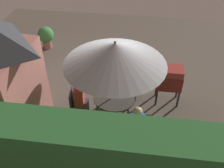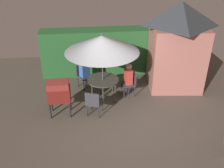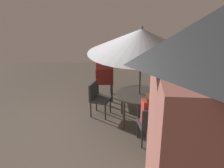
# 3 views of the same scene
# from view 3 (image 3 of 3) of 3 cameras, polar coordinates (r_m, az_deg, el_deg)

# --- Properties ---
(ground_plane) EXTENTS (11.00, 11.00, 0.00)m
(ground_plane) POSITION_cam_3_polar(r_m,az_deg,el_deg) (6.51, -6.12, -10.05)
(ground_plane) COLOR brown
(garden_shed) EXTENTS (2.19, 2.04, 3.23)m
(garden_shed) POSITION_cam_3_polar(r_m,az_deg,el_deg) (3.94, 21.64, -6.83)
(garden_shed) COLOR #B26B60
(garden_shed) RESTS_ON ground
(patio_table) EXTENTS (1.13, 1.13, 0.76)m
(patio_table) POSITION_cam_3_polar(r_m,az_deg,el_deg) (6.63, 5.80, -2.60)
(patio_table) COLOR #47423D
(patio_table) RESTS_ON ground
(patio_umbrella) EXTENTS (2.49, 2.49, 2.41)m
(patio_umbrella) POSITION_cam_3_polar(r_m,az_deg,el_deg) (6.19, 6.29, 9.10)
(patio_umbrella) COLOR #4C4C51
(patio_umbrella) RESTS_ON ground
(bbq_grill) EXTENTS (0.71, 0.51, 1.20)m
(bbq_grill) POSITION_cam_3_polar(r_m,az_deg,el_deg) (7.87, -1.65, 2.74)
(bbq_grill) COLOR maroon
(bbq_grill) RESTS_ON ground
(chair_near_shed) EXTENTS (0.52, 0.51, 0.90)m
(chair_near_shed) POSITION_cam_3_polar(r_m,az_deg,el_deg) (5.84, 8.17, -8.28)
(chair_near_shed) COLOR #38383D
(chair_near_shed) RESTS_ON ground
(chair_far_side) EXTENTS (0.65, 0.65, 0.90)m
(chair_far_side) POSITION_cam_3_polar(r_m,az_deg,el_deg) (7.49, 12.28, -1.50)
(chair_far_side) COLOR #38383D
(chair_far_side) RESTS_ON ground
(chair_toward_hedge) EXTENTS (0.59, 0.59, 0.90)m
(chair_toward_hedge) POSITION_cam_3_polar(r_m,az_deg,el_deg) (7.00, -3.11, -2.70)
(chair_toward_hedge) COLOR #38383D
(chair_toward_hedge) RESTS_ON ground
(person_in_red) EXTENTS (0.28, 0.37, 1.26)m
(person_in_red) POSITION_cam_3_polar(r_m,az_deg,el_deg) (5.78, 8.08, -5.61)
(person_in_red) COLOR #CC3D33
(person_in_red) RESTS_ON ground
(person_in_blue) EXTENTS (0.42, 0.39, 1.26)m
(person_in_blue) POSITION_cam_3_polar(r_m,az_deg,el_deg) (7.33, 12.01, 0.22)
(person_in_blue) COLOR #3866B2
(person_in_blue) RESTS_ON ground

